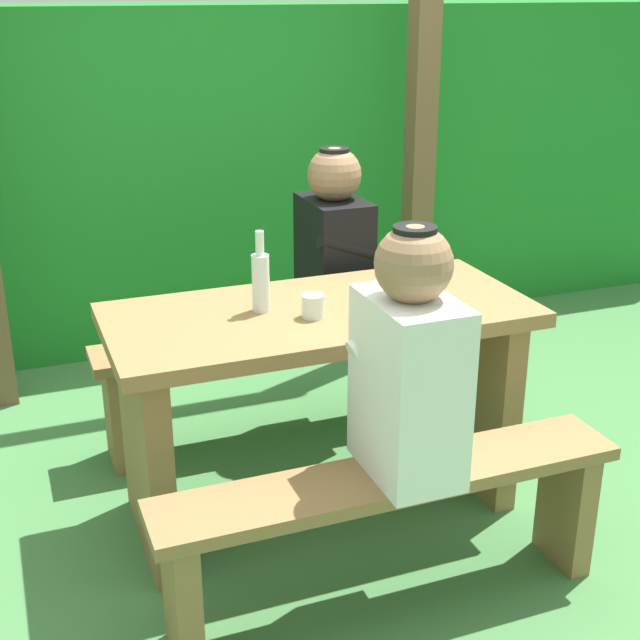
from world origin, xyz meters
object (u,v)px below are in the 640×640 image
(bench_far, at_px, (269,363))
(person_black_coat, at_px, (334,246))
(drinking_glass, at_px, (313,306))
(bottle_left, at_px, (261,280))
(bench_near, at_px, (391,512))
(person_white_shirt, at_px, (409,363))
(picnic_table, at_px, (320,376))

(bench_far, distance_m, person_black_coat, 0.54)
(drinking_glass, distance_m, bottle_left, 0.19)
(bench_near, height_order, bench_far, same)
(person_white_shirt, relative_size, drinking_glass, 9.56)
(bench_near, bearing_deg, drinking_glass, 95.74)
(bench_far, relative_size, person_black_coat, 1.95)
(bottle_left, bearing_deg, bench_far, 70.37)
(person_black_coat, bearing_deg, drinking_glass, -117.35)
(drinking_glass, height_order, bottle_left, bottle_left)
(bench_near, relative_size, bottle_left, 5.22)
(picnic_table, distance_m, person_white_shirt, 0.63)
(bench_near, height_order, person_black_coat, person_black_coat)
(bench_near, relative_size, bench_far, 1.00)
(drinking_glass, bearing_deg, bottle_left, 140.21)
(picnic_table, xyz_separation_m, bottle_left, (-0.19, 0.05, 0.35))
(bench_far, bearing_deg, person_white_shirt, -87.90)
(person_white_shirt, relative_size, bottle_left, 2.68)
(person_black_coat, height_order, bottle_left, person_black_coat)
(bench_far, height_order, drinking_glass, drinking_glass)
(picnic_table, relative_size, bench_near, 1.00)
(person_white_shirt, bearing_deg, person_black_coat, 78.20)
(bench_far, bearing_deg, picnic_table, -90.00)
(bottle_left, bearing_deg, person_white_shirt, -69.50)
(bench_far, xyz_separation_m, person_white_shirt, (0.04, -1.14, 0.46))
(bottle_left, bearing_deg, picnic_table, -13.57)
(picnic_table, bearing_deg, bench_near, -90.00)
(bench_near, distance_m, person_black_coat, 1.26)
(drinking_glass, xyz_separation_m, bottle_left, (-0.14, 0.11, 0.07))
(person_white_shirt, height_order, bottle_left, person_white_shirt)
(person_white_shirt, xyz_separation_m, drinking_glass, (-0.09, 0.50, 0.01))
(bench_near, bearing_deg, person_black_coat, 76.24)
(bench_far, height_order, person_white_shirt, person_white_shirt)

